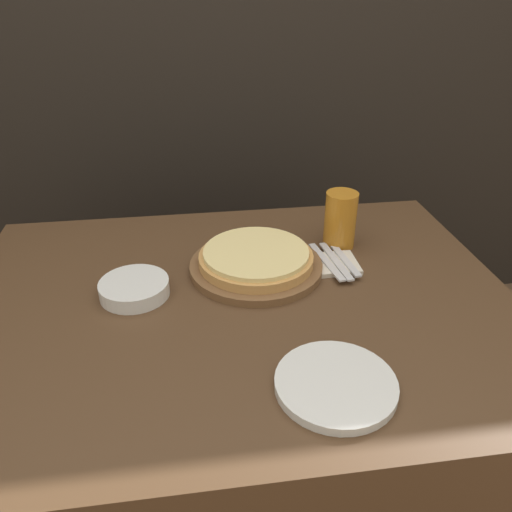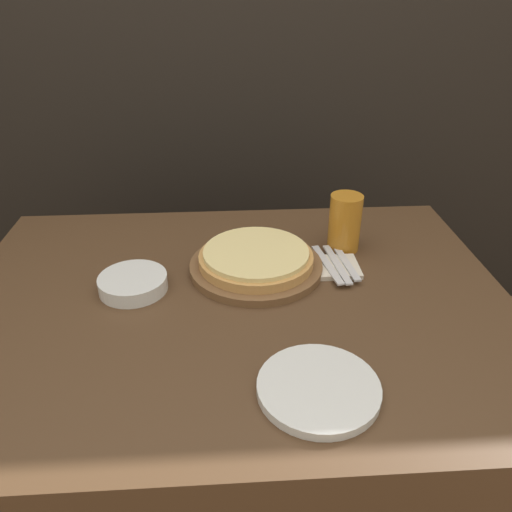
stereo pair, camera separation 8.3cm
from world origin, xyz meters
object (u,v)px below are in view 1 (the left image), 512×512
Objects in this scene: side_bowl at (134,288)px; pizza_on_board at (256,261)px; fork at (326,262)px; beer_glass at (340,218)px; dinner_plate at (336,384)px; spoon at (345,260)px; dinner_knife at (336,261)px.

pizza_on_board is at bearing 13.58° from side_bowl.
pizza_on_board is 1.73× the size of fork.
fork is at bearing -2.91° from pizza_on_board.
fork is at bearing -120.45° from beer_glass.
pizza_on_board is 0.44m from dinner_plate.
side_bowl reaches higher than fork.
spoon is (0.05, 0.00, 0.00)m from fork.
side_bowl is 0.48m from fork.
pizza_on_board is at bearing 101.24° from dinner_plate.
pizza_on_board reaches higher than side_bowl.
dinner_plate is 0.43m from dinner_knife.
side_bowl is at bearing -162.56° from beer_glass.
dinner_plate is (0.08, -0.43, -0.02)m from pizza_on_board.
fork is at bearing 180.00° from dinner_knife.
dinner_plate is 1.16× the size of fork.
fork is (-0.06, -0.11, -0.07)m from beer_glass.
side_bowl is (-0.38, 0.36, 0.01)m from dinner_plate.
dinner_knife is (0.02, 0.00, 0.00)m from fork.
side_bowl is 0.83× the size of dinner_knife.
dinner_knife is at bearing 0.00° from fork.
side_bowl is 0.84× the size of fork.
side_bowl reaches higher than dinner_plate.
pizza_on_board is 0.18m from fork.
pizza_on_board reaches higher than spoon.
dinner_plate is 1.38× the size of side_bowl.
side_bowl is at bearing 136.85° from dinner_plate.
side_bowl is (-0.54, -0.17, -0.07)m from beer_glass.
dinner_plate is at bearing -105.94° from dinner_knife.
side_bowl is 0.98× the size of spoon.
spoon is at bearing 0.00° from fork.
dinner_plate is 0.52m from side_bowl.
beer_glass reaches higher than side_bowl.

